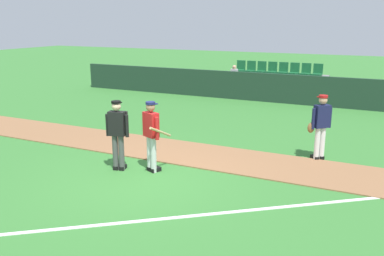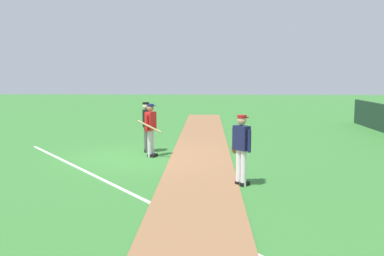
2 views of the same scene
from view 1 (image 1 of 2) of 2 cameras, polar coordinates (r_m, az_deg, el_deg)
name	(u,v)px [view 1 (image 1 of 2)]	position (r m, az deg, el deg)	size (l,w,h in m)	color
ground_plane	(143,177)	(10.06, -6.80, -6.75)	(80.00, 80.00, 0.00)	#387A33
infield_dirt_path	(183,152)	(11.79, -1.29, -3.34)	(28.00, 2.00, 0.03)	#936642
foul_line_chalk	(258,210)	(8.49, 9.01, -10.99)	(12.00, 0.10, 0.01)	white
dugout_fence	(266,88)	(19.38, 10.16, 5.48)	(20.00, 0.16, 1.31)	#1E3828
stadium_bleachers	(274,87)	(20.79, 11.20, 5.56)	(5.00, 2.10, 1.65)	slate
batter_red_jersey	(151,134)	(10.13, -5.58, -0.80)	(0.62, 0.80, 1.76)	silver
umpire_home_plate	(118,131)	(10.36, -10.15, -0.43)	(0.58, 0.37, 1.76)	#4C4C4C
runner_navy_jersey	(320,125)	(11.46, 17.21, 0.39)	(0.57, 0.50, 1.76)	white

